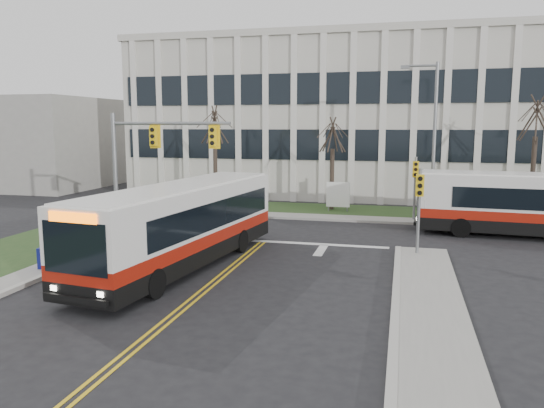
{
  "coord_description": "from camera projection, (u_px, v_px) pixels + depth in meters",
  "views": [
    {
      "loc": [
        6.46,
        -16.25,
        5.63
      ],
      "look_at": [
        0.65,
        7.3,
        2.0
      ],
      "focal_mm": 35.0,
      "sensor_mm": 36.0,
      "label": 1
    }
  ],
  "objects": [
    {
      "name": "sidewalk_east",
      "position": [
        444.0,
        386.0,
        11.37
      ],
      "size": [
        2.0,
        26.0,
        0.14
      ],
      "primitive_type": "cube",
      "color": "#9E9B93",
      "rests_on": "ground"
    },
    {
      "name": "building_lawn",
      "position": [
        378.0,
        212.0,
        34.05
      ],
      "size": [
        44.0,
        5.0,
        0.12
      ],
      "primitive_type": "cube",
      "color": "#28451D",
      "rests_on": "ground"
    },
    {
      "name": "mast_arm_signal",
      "position": [
        145.0,
        154.0,
        25.54
      ],
      "size": [
        6.11,
        0.38,
        6.2
      ],
      "color": "slate",
      "rests_on": "ground"
    },
    {
      "name": "signal_pole_near",
      "position": [
        419.0,
        199.0,
        22.51
      ],
      "size": [
        0.34,
        0.39,
        3.8
      ],
      "color": "slate",
      "rests_on": "ground"
    },
    {
      "name": "tree_right",
      "position": [
        537.0,
        120.0,
        31.05
      ],
      "size": [
        1.8,
        1.8,
        8.25
      ],
      "color": "#42352B",
      "rests_on": "ground"
    },
    {
      "name": "bus_main",
      "position": [
        182.0,
        227.0,
        21.06
      ],
      "size": [
        4.1,
        12.33,
        3.23
      ],
      "primitive_type": null,
      "rotation": [
        0.0,
        0.0,
        -0.12
      ],
      "color": "silver",
      "rests_on": "ground"
    },
    {
      "name": "tree_mid",
      "position": [
        333.0,
        136.0,
        34.24
      ],
      "size": [
        1.8,
        1.8,
        6.82
      ],
      "color": "#42352B",
      "rests_on": "ground"
    },
    {
      "name": "tree_left",
      "position": [
        215.0,
        127.0,
        35.85
      ],
      "size": [
        1.8,
        1.8,
        7.7
      ],
      "color": "#42352B",
      "rests_on": "ground"
    },
    {
      "name": "building_annex",
      "position": [
        39.0,
        143.0,
        48.5
      ],
      "size": [
        12.0,
        12.0,
        8.0
      ],
      "primitive_type": "cube",
      "color": "#9E9B93",
      "rests_on": "ground"
    },
    {
      "name": "office_building",
      "position": [
        386.0,
        120.0,
        44.69
      ],
      "size": [
        40.0,
        16.0,
        12.0
      ],
      "primitive_type": "cube",
      "color": "beige",
      "rests_on": "ground"
    },
    {
      "name": "ground",
      "position": [
        202.0,
        292.0,
        17.97
      ],
      "size": [
        120.0,
        120.0,
        0.0
      ],
      "primitive_type": "plane",
      "color": "black",
      "rests_on": "ground"
    },
    {
      "name": "signal_pole_far",
      "position": [
        415.0,
        179.0,
        30.67
      ],
      "size": [
        0.34,
        0.39,
        3.8
      ],
      "color": "slate",
      "rests_on": "ground"
    },
    {
      "name": "newspaper_box_blue",
      "position": [
        46.0,
        260.0,
        20.47
      ],
      "size": [
        0.56,
        0.52,
        0.95
      ],
      "primitive_type": "cube",
      "rotation": [
        0.0,
        0.0,
        0.14
      ],
      "color": "navy",
      "rests_on": "ground"
    },
    {
      "name": "directory_sign",
      "position": [
        338.0,
        195.0,
        34.0
      ],
      "size": [
        1.5,
        0.12,
        2.0
      ],
      "color": "slate",
      "rests_on": "ground"
    },
    {
      "name": "streetlight",
      "position": [
        432.0,
        132.0,
        30.85
      ],
      "size": [
        2.15,
        0.25,
        9.2
      ],
      "color": "slate",
      "rests_on": "ground"
    },
    {
      "name": "bus_cross",
      "position": [
        541.0,
        207.0,
        26.48
      ],
      "size": [
        11.98,
        3.5,
        3.15
      ],
      "primitive_type": null,
      "rotation": [
        0.0,
        0.0,
        -1.65
      ],
      "color": "silver",
      "rests_on": "ground"
    },
    {
      "name": "sidewalk_cross",
      "position": [
        375.0,
        220.0,
        31.36
      ],
      "size": [
        44.0,
        1.6,
        0.14
      ],
      "primitive_type": "cube",
      "color": "#9E9B93",
      "rests_on": "ground"
    }
  ]
}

